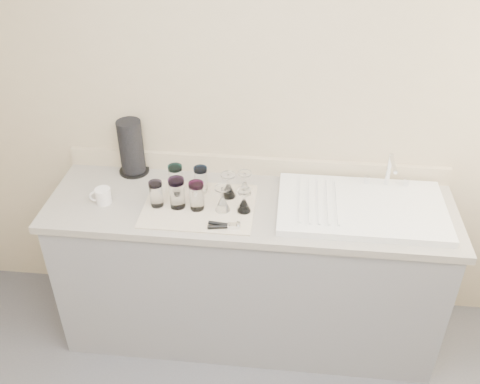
# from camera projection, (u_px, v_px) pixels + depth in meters

# --- Properties ---
(room_envelope) EXTENTS (3.54, 3.50, 2.52)m
(room_envelope) POSITION_uv_depth(u_px,v_px,m) (210.00, 267.00, 1.34)
(room_envelope) COLOR #4C4C51
(room_envelope) RESTS_ON ground
(counter_unit) EXTENTS (2.06, 0.62, 0.90)m
(counter_unit) POSITION_uv_depth(u_px,v_px,m) (250.00, 270.00, 2.95)
(counter_unit) COLOR slate
(counter_unit) RESTS_ON ground
(sink_unit) EXTENTS (0.82, 0.50, 0.22)m
(sink_unit) POSITION_uv_depth(u_px,v_px,m) (362.00, 207.00, 2.64)
(sink_unit) COLOR white
(sink_unit) RESTS_ON counter_unit
(dish_towel) EXTENTS (0.55, 0.42, 0.01)m
(dish_towel) POSITION_uv_depth(u_px,v_px,m) (199.00, 206.00, 2.67)
(dish_towel) COLOR silver
(dish_towel) RESTS_ON counter_unit
(tumbler_cyan) EXTENTS (0.07, 0.07, 0.15)m
(tumbler_cyan) POSITION_uv_depth(u_px,v_px,m) (176.00, 178.00, 2.74)
(tumbler_cyan) COLOR white
(tumbler_cyan) RESTS_ON dish_towel
(tumbler_purple) EXTENTS (0.07, 0.07, 0.14)m
(tumbler_purple) POSITION_uv_depth(u_px,v_px,m) (201.00, 179.00, 2.73)
(tumbler_purple) COLOR white
(tumbler_purple) RESTS_ON dish_towel
(tumbler_magenta) EXTENTS (0.07, 0.07, 0.13)m
(tumbler_magenta) POSITION_uv_depth(u_px,v_px,m) (156.00, 194.00, 2.63)
(tumbler_magenta) COLOR white
(tumbler_magenta) RESTS_ON dish_towel
(tumbler_blue) EXTENTS (0.08, 0.08, 0.16)m
(tumbler_blue) POSITION_uv_depth(u_px,v_px,m) (177.00, 193.00, 2.61)
(tumbler_blue) COLOR white
(tumbler_blue) RESTS_ON dish_towel
(tumbler_lavender) EXTENTS (0.07, 0.07, 0.15)m
(tumbler_lavender) POSITION_uv_depth(u_px,v_px,m) (197.00, 196.00, 2.60)
(tumbler_lavender) COLOR white
(tumbler_lavender) RESTS_ON dish_towel
(goblet_back_left) EXTENTS (0.07, 0.07, 0.13)m
(goblet_back_left) POSITION_uv_depth(u_px,v_px,m) (228.00, 189.00, 2.71)
(goblet_back_left) COLOR white
(goblet_back_left) RESTS_ON dish_towel
(goblet_back_right) EXTENTS (0.07, 0.07, 0.12)m
(goblet_back_right) POSITION_uv_depth(u_px,v_px,m) (245.00, 186.00, 2.73)
(goblet_back_right) COLOR white
(goblet_back_right) RESTS_ON dish_towel
(goblet_front_left) EXTENTS (0.07, 0.07, 0.13)m
(goblet_front_left) POSITION_uv_depth(u_px,v_px,m) (223.00, 202.00, 2.61)
(goblet_front_left) COLOR white
(goblet_front_left) RESTS_ON dish_towel
(goblet_front_right) EXTENTS (0.07, 0.07, 0.12)m
(goblet_front_right) POSITION_uv_depth(u_px,v_px,m) (244.00, 204.00, 2.60)
(goblet_front_right) COLOR white
(goblet_front_right) RESTS_ON dish_towel
(can_opener) EXTENTS (0.15, 0.06, 0.02)m
(can_opener) POSITION_uv_depth(u_px,v_px,m) (224.00, 226.00, 2.52)
(can_opener) COLOR silver
(can_opener) RESTS_ON dish_towel
(white_mug) EXTENTS (0.12, 0.09, 0.08)m
(white_mug) POSITION_uv_depth(u_px,v_px,m) (103.00, 196.00, 2.68)
(white_mug) COLOR white
(white_mug) RESTS_ON counter_unit
(paper_towel_roll) EXTENTS (0.16, 0.16, 0.31)m
(paper_towel_roll) POSITION_uv_depth(u_px,v_px,m) (131.00, 148.00, 2.86)
(paper_towel_roll) COLOR black
(paper_towel_roll) RESTS_ON counter_unit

